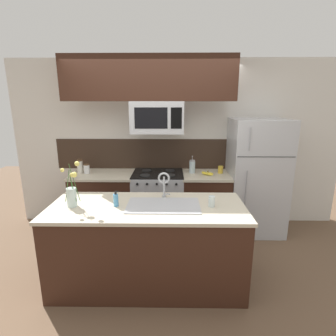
{
  "coord_description": "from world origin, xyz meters",
  "views": [
    {
      "loc": [
        0.21,
        -2.91,
        1.97
      ],
      "look_at": [
        0.16,
        0.27,
        1.16
      ],
      "focal_mm": 28.0,
      "sensor_mm": 36.0,
      "label": 1
    }
  ],
  "objects_px": {
    "stove_range": "(158,202)",
    "storage_jar_tall": "(80,166)",
    "french_press": "(192,167)",
    "drinking_glass": "(212,201)",
    "microwave": "(157,117)",
    "banana_bunch": "(208,174)",
    "flower_vase": "(72,194)",
    "coffee_tin": "(220,170)",
    "dish_soap_bottle": "(116,200)",
    "sink_faucet": "(164,181)",
    "storage_jar_medium": "(87,169)",
    "refrigerator": "(256,177)"
  },
  "relations": [
    {
      "from": "refrigerator",
      "to": "storage_jar_tall",
      "type": "distance_m",
      "value": 2.68
    },
    {
      "from": "drinking_glass",
      "to": "flower_vase",
      "type": "height_order",
      "value": "flower_vase"
    },
    {
      "from": "storage_jar_tall",
      "to": "french_press",
      "type": "relative_size",
      "value": 0.77
    },
    {
      "from": "banana_bunch",
      "to": "drinking_glass",
      "type": "distance_m",
      "value": 1.21
    },
    {
      "from": "banana_bunch",
      "to": "flower_vase",
      "type": "distance_m",
      "value": 1.98
    },
    {
      "from": "stove_range",
      "to": "drinking_glass",
      "type": "distance_m",
      "value": 1.5
    },
    {
      "from": "stove_range",
      "to": "microwave",
      "type": "relative_size",
      "value": 1.25
    },
    {
      "from": "coffee_tin",
      "to": "drinking_glass",
      "type": "height_order",
      "value": "drinking_glass"
    },
    {
      "from": "coffee_tin",
      "to": "stove_range",
      "type": "bearing_deg",
      "value": -176.98
    },
    {
      "from": "storage_jar_medium",
      "to": "french_press",
      "type": "distance_m",
      "value": 1.6
    },
    {
      "from": "drinking_glass",
      "to": "dish_soap_bottle",
      "type": "bearing_deg",
      "value": -179.85
    },
    {
      "from": "storage_jar_tall",
      "to": "french_press",
      "type": "xyz_separation_m",
      "value": [
        1.71,
        0.02,
        -0.0
      ]
    },
    {
      "from": "microwave",
      "to": "banana_bunch",
      "type": "relative_size",
      "value": 3.9
    },
    {
      "from": "microwave",
      "to": "refrigerator",
      "type": "bearing_deg",
      "value": 1.58
    },
    {
      "from": "sink_faucet",
      "to": "drinking_glass",
      "type": "bearing_deg",
      "value": -24.96
    },
    {
      "from": "stove_range",
      "to": "storage_jar_tall",
      "type": "xyz_separation_m",
      "value": [
        -1.19,
        0.04,
        0.55
      ]
    },
    {
      "from": "stove_range",
      "to": "storage_jar_tall",
      "type": "height_order",
      "value": "storage_jar_tall"
    },
    {
      "from": "storage_jar_medium",
      "to": "sink_faucet",
      "type": "distance_m",
      "value": 1.6
    },
    {
      "from": "french_press",
      "to": "dish_soap_bottle",
      "type": "xyz_separation_m",
      "value": [
        -0.89,
        -1.33,
        -0.03
      ]
    },
    {
      "from": "coffee_tin",
      "to": "sink_faucet",
      "type": "bearing_deg",
      "value": -127.39
    },
    {
      "from": "dish_soap_bottle",
      "to": "flower_vase",
      "type": "height_order",
      "value": "flower_vase"
    },
    {
      "from": "drinking_glass",
      "to": "flower_vase",
      "type": "xyz_separation_m",
      "value": [
        -1.44,
        -0.02,
        0.08
      ]
    },
    {
      "from": "microwave",
      "to": "storage_jar_tall",
      "type": "height_order",
      "value": "microwave"
    },
    {
      "from": "storage_jar_medium",
      "to": "french_press",
      "type": "height_order",
      "value": "french_press"
    },
    {
      "from": "drinking_glass",
      "to": "sink_faucet",
      "type": "bearing_deg",
      "value": 155.04
    },
    {
      "from": "stove_range",
      "to": "french_press",
      "type": "distance_m",
      "value": 0.76
    },
    {
      "from": "french_press",
      "to": "flower_vase",
      "type": "relative_size",
      "value": 0.55
    },
    {
      "from": "storage_jar_medium",
      "to": "banana_bunch",
      "type": "bearing_deg",
      "value": -2.2
    },
    {
      "from": "french_press",
      "to": "dish_soap_bottle",
      "type": "height_order",
      "value": "french_press"
    },
    {
      "from": "stove_range",
      "to": "dish_soap_bottle",
      "type": "distance_m",
      "value": 1.42
    },
    {
      "from": "flower_vase",
      "to": "french_press",
      "type": "bearing_deg",
      "value": 45.3
    },
    {
      "from": "coffee_tin",
      "to": "dish_soap_bottle",
      "type": "distance_m",
      "value": 1.86
    },
    {
      "from": "stove_range",
      "to": "flower_vase",
      "type": "relative_size",
      "value": 1.92
    },
    {
      "from": "microwave",
      "to": "sink_faucet",
      "type": "xyz_separation_m",
      "value": [
        0.12,
        -1.01,
        -0.64
      ]
    },
    {
      "from": "refrigerator",
      "to": "dish_soap_bottle",
      "type": "relative_size",
      "value": 10.49
    },
    {
      "from": "stove_range",
      "to": "drinking_glass",
      "type": "bearing_deg",
      "value": -63.78
    },
    {
      "from": "flower_vase",
      "to": "sink_faucet",
      "type": "bearing_deg",
      "value": 15.22
    },
    {
      "from": "coffee_tin",
      "to": "dish_soap_bottle",
      "type": "xyz_separation_m",
      "value": [
        -1.32,
        -1.32,
        0.01
      ]
    },
    {
      "from": "french_press",
      "to": "dish_soap_bottle",
      "type": "distance_m",
      "value": 1.6
    },
    {
      "from": "coffee_tin",
      "to": "sink_faucet",
      "type": "xyz_separation_m",
      "value": [
        -0.83,
        -1.08,
        0.14
      ]
    },
    {
      "from": "storage_jar_medium",
      "to": "french_press",
      "type": "bearing_deg",
      "value": 1.79
    },
    {
      "from": "storage_jar_tall",
      "to": "banana_bunch",
      "type": "relative_size",
      "value": 1.08
    },
    {
      "from": "refrigerator",
      "to": "banana_bunch",
      "type": "distance_m",
      "value": 0.75
    },
    {
      "from": "microwave",
      "to": "drinking_glass",
      "type": "xyz_separation_m",
      "value": [
        0.62,
        -1.24,
        -0.78
      ]
    },
    {
      "from": "banana_bunch",
      "to": "dish_soap_bottle",
      "type": "bearing_deg",
      "value": -132.62
    },
    {
      "from": "drinking_glass",
      "to": "banana_bunch",
      "type": "bearing_deg",
      "value": 84.39
    },
    {
      "from": "microwave",
      "to": "banana_bunch",
      "type": "distance_m",
      "value": 1.1
    },
    {
      "from": "refrigerator",
      "to": "banana_bunch",
      "type": "height_order",
      "value": "refrigerator"
    },
    {
      "from": "french_press",
      "to": "coffee_tin",
      "type": "distance_m",
      "value": 0.43
    },
    {
      "from": "french_press",
      "to": "sink_faucet",
      "type": "height_order",
      "value": "sink_faucet"
    }
  ]
}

